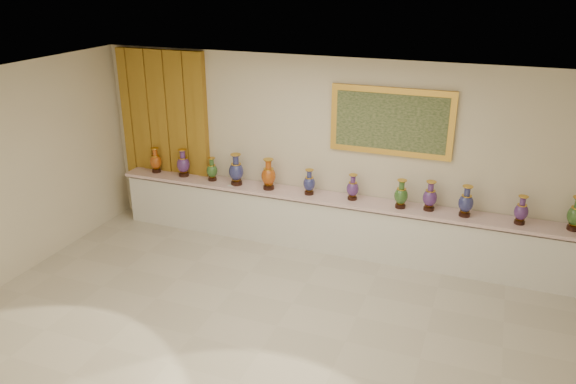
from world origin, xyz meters
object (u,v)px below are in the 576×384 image
(counter, at_px, (330,224))
(vase_0, at_px, (156,161))
(vase_1, at_px, (183,164))
(vase_2, at_px, (212,170))

(counter, xyz_separation_m, vase_0, (-3.17, 0.01, 0.66))
(vase_0, height_order, vase_1, vase_1)
(counter, height_order, vase_0, vase_0)
(vase_2, bearing_deg, vase_1, 178.02)
(vase_0, bearing_deg, counter, -0.14)
(counter, distance_m, vase_2, 2.16)
(counter, height_order, vase_1, vase_1)
(vase_0, bearing_deg, vase_1, -0.43)
(vase_1, bearing_deg, vase_0, 179.57)
(vase_0, xyz_separation_m, vase_1, (0.55, -0.00, 0.02))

